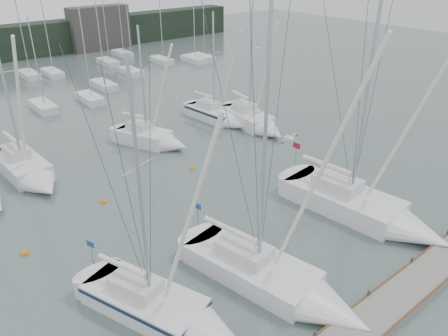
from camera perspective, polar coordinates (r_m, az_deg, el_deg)
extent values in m
plane|color=#4D5E5A|center=(24.18, 7.31, -13.78)|extent=(160.00, 160.00, 0.00)
cube|color=slate|center=(21.95, 17.29, -19.53)|extent=(24.00, 2.00, 0.40)
cube|color=#3C3A37|center=(79.82, -15.96, 17.16)|extent=(10.00, 3.00, 7.00)
cube|color=white|center=(52.19, -17.11, 8.64)|extent=(1.80, 4.50, 0.90)
cylinder|color=#A6AAAF|center=(50.46, -17.68, 14.07)|extent=(0.12, 0.12, 9.42)
cube|color=white|center=(65.26, -24.09, 11.03)|extent=(1.80, 4.50, 0.90)
cylinder|color=#A6AAAF|center=(63.75, -24.87, 15.50)|extent=(0.12, 0.12, 9.68)
cube|color=white|center=(68.47, -8.16, 13.71)|extent=(1.80, 4.50, 0.90)
cylinder|color=#A6AAAF|center=(66.94, -8.28, 18.75)|extent=(0.12, 0.12, 11.36)
cube|color=white|center=(57.01, -15.40, 10.36)|extent=(1.80, 4.50, 0.90)
cylinder|color=#A6AAAF|center=(55.38, -15.84, 15.41)|extent=(0.12, 0.12, 9.51)
cube|color=white|center=(62.60, -12.04, 12.16)|extent=(1.80, 4.50, 0.90)
cylinder|color=#A6AAAF|center=(61.17, -12.25, 16.36)|extent=(0.12, 0.12, 8.56)
cube|color=white|center=(51.12, -22.51, 7.39)|extent=(1.80, 4.50, 0.90)
cylinder|color=#A6AAAF|center=(49.40, -23.33, 12.58)|extent=(0.12, 0.12, 8.86)
cube|color=white|center=(64.96, -21.49, 11.43)|extent=(1.80, 4.50, 0.90)
cylinder|color=#A6AAAF|center=(63.32, -22.29, 16.67)|extent=(0.12, 0.12, 11.35)
cube|color=white|center=(74.11, -13.14, 14.30)|extent=(1.80, 4.50, 0.90)
cylinder|color=#A6AAAF|center=(72.50, -13.58, 19.88)|extent=(0.12, 0.12, 13.74)
cube|color=white|center=(68.58, -4.04, 13.93)|extent=(1.80, 4.50, 0.90)
cylinder|color=#A6AAAF|center=(66.98, -3.97, 19.56)|extent=(0.12, 0.12, 12.76)
cube|color=white|center=(69.88, -2.83, 14.21)|extent=(1.80, 4.50, 0.90)
cylinder|color=#A6AAAF|center=(68.30, -2.70, 19.78)|extent=(0.12, 0.12, 12.86)
cube|color=white|center=(68.85, -14.90, 13.17)|extent=(1.80, 4.50, 0.90)
cylinder|color=#A6AAAF|center=(67.16, -15.46, 19.09)|extent=(0.12, 0.12, 13.56)
cube|color=white|center=(22.27, -10.31, -16.95)|extent=(4.52, 6.53, 1.34)
cube|color=silver|center=(21.85, -11.46, -14.63)|extent=(2.17, 2.75, 0.62)
cylinder|color=#A6AAAF|center=(18.27, -10.88, -3.03)|extent=(0.16, 0.16, 11.28)
cylinder|color=silver|center=(21.75, -13.19, -12.28)|extent=(1.26, 2.84, 0.25)
cube|color=#0E1B36|center=(21.97, -10.41, -16.11)|extent=(4.55, 6.56, 0.22)
cube|color=navy|center=(22.66, -17.07, -9.50)|extent=(0.19, 0.46, 0.32)
cube|color=white|center=(23.78, 3.55, -13.04)|extent=(4.40, 7.60, 1.43)
cone|color=white|center=(22.03, 14.86, -18.06)|extent=(3.59, 3.60, 3.05)
cube|color=silver|center=(23.34, 2.66, -10.60)|extent=(2.21, 3.13, 0.67)
cylinder|color=#A6AAAF|center=(19.50, 5.39, 3.87)|extent=(0.17, 0.17, 13.89)
cylinder|color=silver|center=(23.30, 0.82, -8.03)|extent=(0.95, 3.47, 0.27)
cube|color=navy|center=(24.29, -3.48, -5.00)|extent=(0.12, 0.51, 0.34)
cube|color=white|center=(30.24, 15.23, -4.28)|extent=(4.14, 7.92, 1.67)
cone|color=white|center=(28.55, 24.64, -8.02)|extent=(3.67, 3.60, 3.34)
cube|color=silver|center=(29.87, 14.60, -1.89)|extent=(2.16, 3.22, 0.78)
cylinder|color=#A6AAAF|center=(26.91, 18.26, 9.89)|extent=(0.20, 0.20, 14.14)
cylinder|color=silver|center=(29.83, 13.25, 0.41)|extent=(0.71, 3.72, 0.31)
cube|color=maroon|center=(30.78, 9.47, 2.89)|extent=(0.08, 0.60, 0.40)
cube|color=white|center=(37.11, -24.85, 0.07)|extent=(3.02, 6.12, 1.60)
cone|color=white|center=(33.42, -22.37, -2.36)|extent=(2.81, 2.72, 2.66)
cube|color=silver|center=(37.12, -25.48, 1.96)|extent=(1.61, 2.47, 0.75)
cylinder|color=#A6AAAF|center=(34.59, -26.65, 9.29)|extent=(0.19, 0.19, 11.14)
cylinder|color=silver|center=(37.37, -26.10, 3.59)|extent=(0.47, 2.93, 0.30)
cube|color=white|center=(39.59, -10.38, 3.84)|extent=(4.16, 5.37, 1.52)
cone|color=white|center=(37.73, -6.20, 2.95)|extent=(3.06, 2.86, 2.44)
cube|color=silver|center=(39.47, -11.11, 5.45)|extent=(2.00, 2.30, 0.71)
cylinder|color=#A6AAAF|center=(37.68, -10.62, 11.11)|extent=(0.18, 0.18, 8.97)
cylinder|color=silver|center=(39.42, -11.75, 6.78)|extent=(1.20, 2.26, 0.28)
cube|color=white|center=(44.83, -1.65, 7.00)|extent=(2.95, 5.79, 1.40)
cone|color=white|center=(42.19, 2.08, 5.69)|extent=(2.64, 2.61, 2.42)
cube|color=silver|center=(44.82, -2.08, 8.37)|extent=(1.54, 2.35, 0.65)
cylinder|color=#A6AAAF|center=(43.02, -1.37, 13.59)|extent=(0.17, 0.17, 9.31)
cylinder|color=silver|center=(45.02, -2.66, 9.57)|extent=(0.52, 2.74, 0.26)
cube|color=#0E1B36|center=(44.68, -1.65, 7.56)|extent=(2.97, 5.81, 0.23)
cube|color=white|center=(43.49, 3.02, 6.42)|extent=(3.43, 6.20, 1.60)
cone|color=white|center=(40.34, 6.39, 4.60)|extent=(2.98, 2.86, 2.67)
cube|color=silver|center=(43.51, 2.66, 8.08)|extent=(1.77, 2.53, 0.75)
cylinder|color=#A6AAAF|center=(41.46, 3.55, 13.93)|extent=(0.19, 0.19, 10.24)
cylinder|color=silver|center=(43.72, 2.20, 9.50)|extent=(0.68, 2.90, 0.30)
sphere|color=orange|center=(31.21, -15.46, -4.33)|extent=(0.46, 0.46, 0.46)
sphere|color=orange|center=(34.53, -4.17, -0.17)|extent=(0.44, 0.44, 0.44)
sphere|color=orange|center=(27.90, -24.57, -10.13)|extent=(0.49, 0.49, 0.49)
ellipsoid|color=silver|center=(18.42, 8.53, 3.86)|extent=(0.32, 0.51, 0.21)
cube|color=gray|center=(18.17, 8.05, 3.64)|extent=(0.49, 0.24, 0.12)
cube|color=gray|center=(18.65, 9.02, 4.19)|extent=(0.49, 0.24, 0.12)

